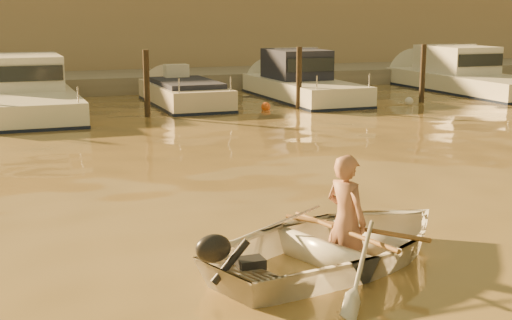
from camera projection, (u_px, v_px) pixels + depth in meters
name	position (u px, v px, depth m)	size (l,w,h in m)	color
ground_plane	(399.00, 265.00, 8.98)	(160.00, 160.00, 0.00)	olive
dinghy	(340.00, 243.00, 9.01)	(2.69, 3.77, 0.78)	silver
person	(346.00, 220.00, 9.01)	(0.62, 0.41, 1.70)	#A26A51
outboard_motor	(249.00, 269.00, 8.05)	(0.90, 0.40, 0.70)	black
oar_port	(354.00, 228.00, 9.13)	(0.06, 0.06, 2.10)	brown
oar_starboard	(343.00, 231.00, 9.01)	(0.06, 0.06, 2.10)	brown
moored_boat_2	(29.00, 93.00, 22.28)	(2.62, 8.66, 1.75)	white
moored_boat_3	(184.00, 98.00, 24.10)	(2.05, 5.92, 0.95)	beige
moored_boat_4	(303.00, 82.00, 25.56)	(2.34, 7.19, 1.75)	white
moored_boat_5	(468.00, 76.00, 28.02)	(2.66, 8.77, 1.75)	silver
piling_2	(147.00, 87.00, 21.35)	(0.18, 0.18, 2.20)	#2D2319
piling_3	(299.00, 81.00, 23.08)	(0.18, 0.18, 2.20)	#2D2319
piling_4	(423.00, 76.00, 24.71)	(0.18, 0.18, 2.20)	#2D2319
fender_c	(64.00, 126.00, 19.20)	(0.30, 0.30, 0.30)	silver
fender_d	(266.00, 107.00, 22.93)	(0.30, 0.30, 0.30)	#DC5619
fender_e	(409.00, 101.00, 24.29)	(0.30, 0.30, 0.30)	silver
quay	(111.00, 86.00, 28.61)	(52.00, 4.00, 1.00)	gray
waterfront_building	(89.00, 27.00, 33.18)	(46.00, 7.00, 4.80)	#9E8466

